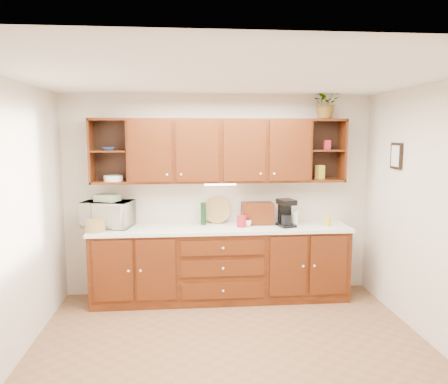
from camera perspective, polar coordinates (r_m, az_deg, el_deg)
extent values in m
plane|color=brown|center=(4.47, 1.24, -20.46)|extent=(4.00, 4.00, 0.00)
plane|color=white|center=(3.97, 1.35, 14.81)|extent=(4.00, 4.00, 0.00)
plane|color=beige|center=(5.74, -0.67, -0.42)|extent=(4.00, 0.00, 4.00)
plane|color=beige|center=(4.29, -26.38, -3.96)|extent=(0.00, 3.50, 3.50)
plane|color=beige|center=(4.69, 26.42, -3.04)|extent=(0.00, 3.50, 3.50)
cube|color=#361206|center=(5.63, -0.41, -9.44)|extent=(3.20, 0.60, 0.90)
cube|color=white|center=(5.50, -0.41, -4.79)|extent=(3.24, 0.64, 0.04)
cube|color=#361206|center=(5.52, -0.54, 5.41)|extent=(2.30, 0.33, 0.80)
cube|color=black|center=(5.74, -14.55, 5.25)|extent=(0.45, 0.02, 0.80)
cube|color=black|center=(5.94, 12.73, 5.38)|extent=(0.45, 0.02, 0.80)
cube|color=#361206|center=(5.58, -14.81, 5.19)|extent=(0.43, 0.30, 0.02)
cube|color=#361206|center=(5.80, 13.19, 5.32)|extent=(0.43, 0.30, 0.02)
cube|color=#361206|center=(5.80, 13.31, 9.12)|extent=(0.45, 0.33, 0.03)
cube|color=white|center=(5.51, -0.49, 1.02)|extent=(0.40, 0.05, 0.02)
cube|color=black|center=(5.40, 21.60, 4.41)|extent=(0.03, 0.24, 0.30)
cylinder|color=#A77F45|center=(5.45, -16.47, -4.24)|extent=(0.25, 0.25, 0.14)
imported|color=silver|center=(5.66, -14.92, -2.80)|extent=(0.67, 0.53, 0.33)
cube|color=#E4D46B|center=(5.63, -14.99, -0.74)|extent=(0.33, 0.30, 0.08)
cylinder|color=black|center=(5.62, -2.72, -2.84)|extent=(0.09, 0.09, 0.29)
cylinder|color=#A77F45|center=(5.73, -0.92, -3.99)|extent=(0.36, 0.13, 0.35)
cube|color=#361206|center=(5.67, 4.37, -2.79)|extent=(0.40, 0.25, 0.28)
cylinder|color=#361206|center=(5.59, 3.13, -2.86)|extent=(0.02, 0.02, 0.29)
cylinder|color=#361206|center=(5.62, 3.12, -4.25)|extent=(0.12, 0.12, 0.02)
imported|color=white|center=(5.64, 3.84, -3.84)|extent=(0.13, 0.13, 0.09)
imported|color=white|center=(5.66, 2.48, -3.81)|extent=(0.13, 0.13, 0.09)
imported|color=white|center=(5.54, 3.04, -4.06)|extent=(0.13, 0.13, 0.09)
cylinder|color=maroon|center=(5.49, 2.32, -3.85)|extent=(0.12, 0.12, 0.14)
cylinder|color=white|center=(5.65, 9.21, -3.36)|extent=(0.11, 0.11, 0.19)
cylinder|color=gold|center=(5.70, 13.34, -3.76)|extent=(0.11, 0.11, 0.11)
cube|color=black|center=(5.58, 8.10, -4.29)|extent=(0.23, 0.28, 0.04)
cube|color=black|center=(5.64, 7.91, -2.63)|extent=(0.17, 0.09, 0.30)
cube|color=black|center=(5.53, 8.15, -1.30)|extent=(0.23, 0.28, 0.06)
cylinder|color=black|center=(5.55, 8.15, -3.58)|extent=(0.17, 0.17, 0.13)
imported|color=navy|center=(5.55, -14.82, 5.48)|extent=(0.16, 0.16, 0.04)
cylinder|color=white|center=(5.57, -14.26, 1.74)|extent=(0.29, 0.29, 0.07)
cube|color=gold|center=(5.79, 12.42, 2.55)|extent=(0.12, 0.11, 0.18)
cube|color=maroon|center=(5.77, 13.30, 6.00)|extent=(0.09, 0.08, 0.12)
imported|color=#999999|center=(5.74, 13.23, 11.27)|extent=(0.40, 0.36, 0.40)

